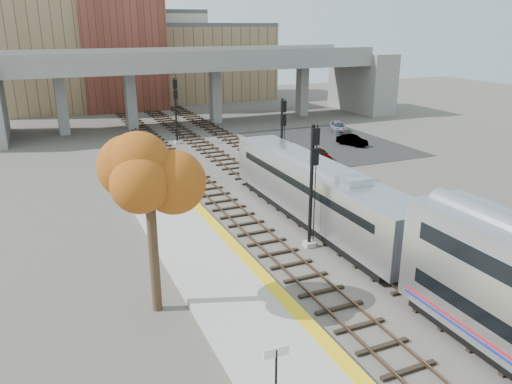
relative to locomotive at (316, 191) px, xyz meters
name	(u,v)px	position (x,y,z in m)	size (l,w,h in m)	color
ground	(383,286)	(-1.00, -8.47, -2.28)	(160.00, 160.00, 0.00)	#47423D
platform	(250,315)	(-8.25, -8.47, -2.10)	(4.50, 60.00, 0.35)	#9E9E99
yellow_strip	(288,302)	(-6.35, -8.47, -1.92)	(0.70, 60.00, 0.01)	yellow
tracks	(286,204)	(-0.07, 4.03, -2.20)	(10.70, 95.00, 0.25)	black
overpass	(199,78)	(3.92, 36.53, 3.53)	(54.00, 12.00, 9.50)	slate
buildings_far	(137,54)	(0.26, 58.10, 5.60)	(43.00, 21.00, 20.60)	#917854
parking_lot	(328,143)	(13.00, 19.53, -2.26)	(14.00, 18.00, 0.04)	black
locomotive	(316,191)	(0.00, 0.00, 0.00)	(3.02, 19.05, 4.10)	#A8AAB2
signal_mast_near	(312,188)	(-2.10, -2.97, 1.36)	(0.60, 0.64, 7.25)	#9E9E99
signal_mast_mid	(282,142)	(2.00, 8.96, 1.11)	(0.60, 0.64, 6.88)	#9E9E99
signal_mast_far	(176,112)	(-2.10, 26.16, 1.21)	(0.60, 0.64, 7.04)	#9E9E99
station_sign	(276,365)	(-9.72, -14.07, -0.30)	(0.90, 0.08, 2.27)	black
tree	(148,170)	(-11.83, -6.05, 4.38)	(3.60, 3.60, 8.98)	#382619
car_a	(320,155)	(8.47, 13.68, -1.67)	(1.33, 3.31, 1.13)	#99999E
car_b	(352,140)	(14.83, 17.66, -1.68)	(1.19, 3.41, 1.12)	#99999E
car_c	(338,127)	(17.36, 24.40, -1.66)	(1.61, 3.97, 1.15)	#99999E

